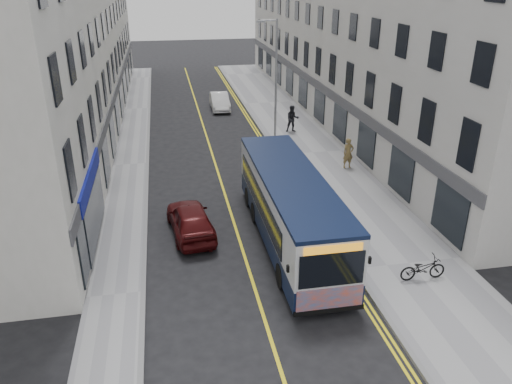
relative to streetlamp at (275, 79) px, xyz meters
name	(u,v)px	position (x,y,z in m)	size (l,w,h in m)	color
ground	(247,265)	(-4.17, -14.00, -4.38)	(140.00, 140.00, 0.00)	black
pavement_east	(313,153)	(2.08, -2.00, -4.32)	(4.50, 64.00, 0.12)	gray
pavement_west	(130,165)	(-9.17, -2.00, -4.32)	(2.00, 64.00, 0.12)	gray
kerb_east	(278,155)	(-0.17, -2.00, -4.32)	(0.18, 64.00, 0.13)	slate
kerb_west	(147,164)	(-8.17, -2.00, -4.32)	(0.18, 64.00, 0.13)	slate
road_centre_line	(214,160)	(-4.17, -2.00, -4.38)	(0.12, 64.00, 0.01)	yellow
road_dbl_yellow_inner	(271,157)	(-0.62, -2.00, -4.38)	(0.10, 64.00, 0.01)	yellow
road_dbl_yellow_outer	(274,157)	(-0.42, -2.00, -4.38)	(0.10, 64.00, 0.01)	yellow
terrace_east	(349,30)	(7.33, 7.00, 2.12)	(6.00, 46.00, 13.00)	silver
terrace_west	(67,36)	(-13.17, 7.00, 2.12)	(6.00, 46.00, 13.00)	silver
streetlamp	(275,79)	(0.00, 0.00, 0.00)	(1.32, 0.18, 8.00)	#94969C
city_bus	(290,207)	(-2.09, -12.55, -2.70)	(2.48, 10.61, 3.08)	#0B1533
bicycle	(423,268)	(2.02, -16.34, -3.80)	(0.61, 1.75, 0.92)	black
pedestrian_near	(348,153)	(3.29, -4.92, -3.38)	(0.64, 0.42, 1.76)	olive
pedestrian_far	(292,119)	(1.89, 2.50, -3.32)	(0.92, 0.71, 1.88)	black
car_white	(220,101)	(-2.37, 10.10, -3.71)	(1.42, 4.08, 1.34)	white
car_maroon	(191,220)	(-6.17, -11.07, -3.67)	(1.69, 4.21, 1.43)	#450B0C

